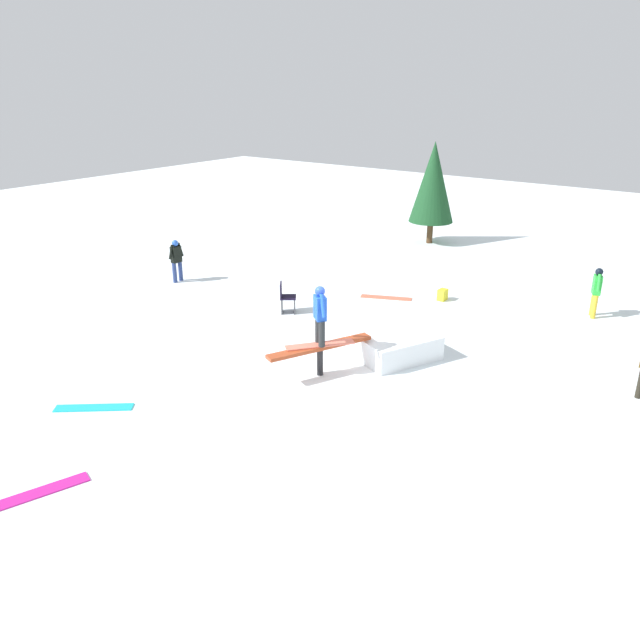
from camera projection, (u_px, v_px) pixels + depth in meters
ground_plane at (320, 375)px, 14.05m from camera, size 60.00×60.00×0.00m
rail_feature at (320, 350)px, 13.83m from camera, size 2.43×1.30×0.72m
snow_kicker_ramp at (394, 345)px, 14.89m from camera, size 2.26×2.11×0.57m
main_rider_on_rail at (320, 317)px, 13.55m from camera, size 1.39×1.17×1.37m
bystander_black at (176, 258)px, 20.20m from camera, size 0.62×0.21×1.39m
bystander_green at (596, 290)px, 17.18m from camera, size 0.59×0.31×1.41m
loose_snowboard_coral at (386, 298)px, 18.94m from camera, size 0.86×1.53×0.02m
loose_snowboard_magenta at (40, 492)px, 10.05m from camera, size 1.55×0.76×0.02m
loose_snowboard_cyan at (94, 408)px, 12.62m from camera, size 1.20×1.39×0.02m
folding_chair at (286, 299)px, 17.63m from camera, size 0.62×0.62×0.88m
backpack_on_snow at (443, 295)px, 18.70m from camera, size 0.31×0.23×0.34m
pine_tree_near at (433, 182)px, 24.39m from camera, size 1.76×1.76×3.99m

